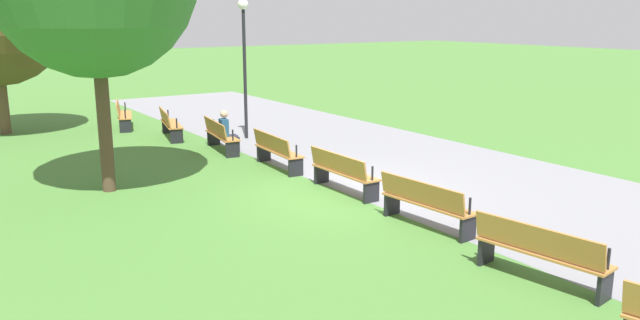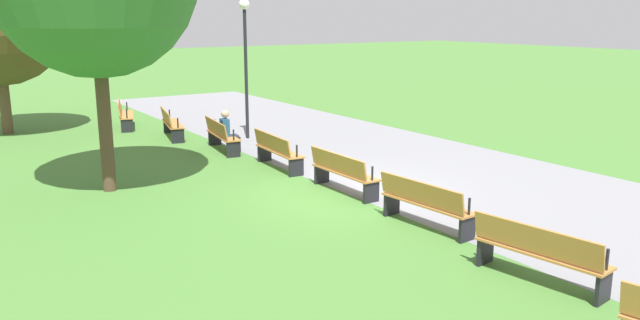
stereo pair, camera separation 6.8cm
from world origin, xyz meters
TOP-DOWN VIEW (x-y plane):
  - ground_plane at (0.00, 0.00)m, footprint 120.00×120.00m
  - path_paving at (0.00, 3.00)m, footprint 36.10×6.09m
  - bench_0 at (-10.58, -1.62)m, footprint 2.00×1.01m
  - bench_1 at (-7.98, -0.94)m, footprint 2.00×0.88m
  - bench_2 at (-5.35, -0.46)m, footprint 2.00×0.75m
  - bench_3 at (-2.68, -0.17)m, footprint 1.98×0.61m
  - bench_4 at (0.00, -0.07)m, footprint 1.95×0.47m
  - bench_5 at (2.68, -0.17)m, footprint 1.98×0.61m
  - bench_6 at (5.35, -0.46)m, footprint 2.00×0.75m
  - person_seated at (-5.09, -0.35)m, footprint 0.38×0.55m
  - lamp_post at (-6.65, 1.03)m, footprint 0.32×0.32m

SIDE VIEW (x-z plane):
  - ground_plane at x=0.00m, z-range 0.00..0.00m
  - path_paving at x=0.00m, z-range 0.00..0.01m
  - bench_0 at x=-10.58m, z-range 0.03..0.92m
  - bench_1 at x=-7.98m, z-range 0.03..0.92m
  - bench_2 at x=-5.35m, z-range 0.03..0.92m
  - bench_3 at x=-2.68m, z-range 0.03..0.92m
  - bench_4 at x=0.00m, z-range 0.03..0.92m
  - bench_5 at x=2.68m, z-range 0.03..0.92m
  - bench_6 at x=5.35m, z-range 0.03..0.92m
  - person_seated at x=-5.09m, z-range 0.04..1.24m
  - lamp_post at x=-6.65m, z-range 0.81..5.02m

